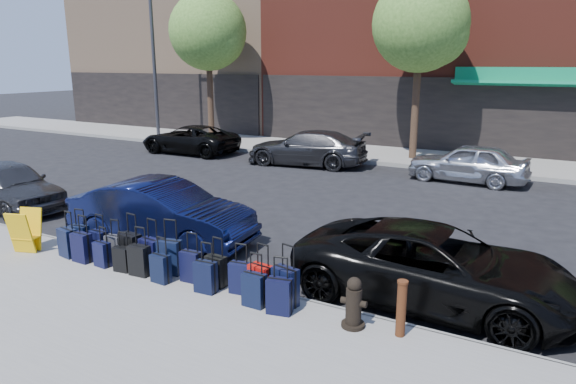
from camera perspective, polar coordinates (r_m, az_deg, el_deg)
The scene contains 38 objects.
ground at distance 13.78m, azimuth 0.64°, elevation -2.83°, with size 120.00×120.00×0.00m, color black.
sidewalk_near at distance 9.01m, azimuth -20.10°, elevation -12.83°, with size 60.00×4.00×0.15m, color gray.
sidewalk_far at distance 22.82m, azimuth 12.77°, elevation 3.86°, with size 60.00×4.00×0.15m, color gray.
curb_near at distance 10.28m, azimuth -11.54°, elevation -8.77°, with size 60.00×0.08×0.15m, color gray.
curb_far at distance 20.92m, azimuth 11.17°, elevation 3.02°, with size 60.00×0.08×0.15m, color gray.
building_left at distance 37.24m, azimuth -8.28°, elevation 20.16°, with size 15.00×12.12×16.00m.
tree_left at distance 26.59m, azimuth -8.63°, elevation 17.02°, with size 3.80×3.80×7.27m.
tree_center at distance 21.86m, azimuth 14.85°, elevation 17.36°, with size 3.80×3.80×7.27m.
streetlight at distance 27.93m, azimuth -14.43°, elevation 15.06°, with size 2.59×0.18×8.00m.
suitcase_front_0 at distance 11.68m, azimuth -22.16°, elevation -4.82°, with size 0.42×0.28×0.93m.
suitcase_front_1 at distance 11.25m, azimuth -20.26°, elevation -5.41°, with size 0.37×0.21×0.90m.
suitcase_front_2 at distance 10.92m, azimuth -18.71°, elevation -5.94°, with size 0.37×0.23×0.86m.
suitcase_front_3 at distance 10.55m, azimuth -17.09°, elevation -6.15°, with size 0.46×0.28×1.06m.
suitcase_front_4 at distance 10.19m, azimuth -15.00°, elevation -6.78°, with size 0.45×0.28×1.03m.
suitcase_front_5 at distance 9.99m, azimuth -12.99°, elevation -7.04°, with size 0.48×0.32×1.06m.
suitcase_front_6 at distance 9.58m, azimuth -10.71°, elevation -8.12°, with size 0.39×0.23×0.92m.
suitcase_front_7 at distance 9.33m, azimuth -7.99°, elevation -8.68°, with size 0.39×0.24×0.90m.
suitcase_front_8 at distance 9.01m, azimuth -5.34°, elevation -9.47°, with size 0.39×0.25×0.89m.
suitcase_front_9 at distance 8.76m, azimuth -3.06°, elevation -9.96°, with size 0.43×0.27×0.97m.
suitcase_front_10 at distance 8.54m, azimuth -0.30°, elevation -10.45°, with size 0.47×0.32×1.04m.
suitcase_back_0 at distance 11.50m, azimuth -23.29°, elevation -5.18°, with size 0.43×0.29×0.96m.
suitcase_back_1 at distance 11.10m, azimuth -21.92°, elevation -5.73°, with size 0.40×0.24×0.95m.
suitcase_back_2 at distance 10.73m, azimuth -19.94°, elevation -6.51°, with size 0.35×0.22×0.80m.
suitcase_back_3 at distance 10.36m, azimuth -17.93°, elevation -7.10°, with size 0.35×0.22×0.78m.
suitcase_back_4 at distance 10.07m, azimuth -16.17°, elevation -7.30°, with size 0.41×0.26×0.93m.
suitcase_back_5 at distance 9.67m, azimuth -13.96°, elevation -8.23°, with size 0.37×0.22×0.85m.
suitcase_back_7 at distance 9.12m, azimuth -9.15°, elevation -9.29°, with size 0.39×0.24×0.90m.
suitcase_back_9 at distance 8.55m, azimuth -3.76°, elevation -10.78°, with size 0.38×0.22×0.91m.
suitcase_back_10 at distance 8.30m, azimuth -0.96°, elevation -11.48°, with size 0.43×0.30×0.94m.
fire_hydrant at distance 7.93m, azimuth 7.31°, elevation -12.26°, with size 0.40×0.36×0.80m.
bollard at distance 7.78m, azimuth 12.48°, elevation -12.43°, with size 0.16×0.16×0.86m.
display_rack at distance 12.12m, azimuth -27.14°, elevation -3.92°, with size 0.65×0.68×0.90m.
car_near_0 at distance 16.41m, azimuth -28.52°, elevation 0.67°, with size 1.61×4.01×1.37m, color #373739.
car_near_1 at distance 12.04m, azimuth -13.80°, elevation -2.25°, with size 1.51×4.33×1.43m, color #0D1339.
car_near_2 at distance 9.17m, azimuth 16.05°, elevation -7.95°, with size 2.21×4.79×1.33m, color black.
car_far_0 at distance 23.90m, azimuth -10.86°, elevation 5.78°, with size 2.12×4.60×1.28m, color black.
car_far_1 at distance 20.68m, azimuth 2.09°, elevation 4.92°, with size 1.97×4.85×1.41m, color #343436.
car_far_2 at distance 18.76m, azimuth 19.37°, elevation 3.09°, with size 1.60×3.98×1.36m, color silver.
Camera 1 is at (6.30, -11.58, 4.04)m, focal length 32.00 mm.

